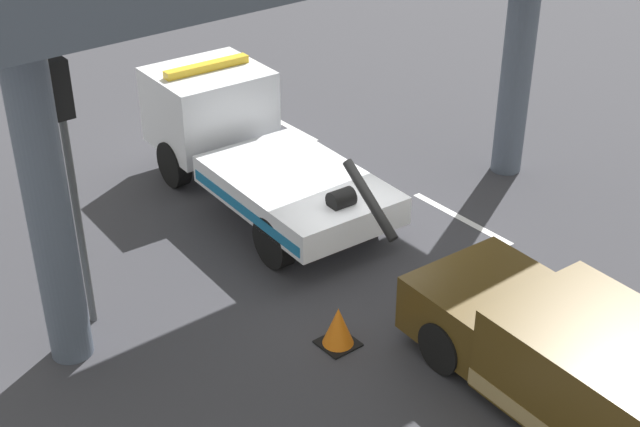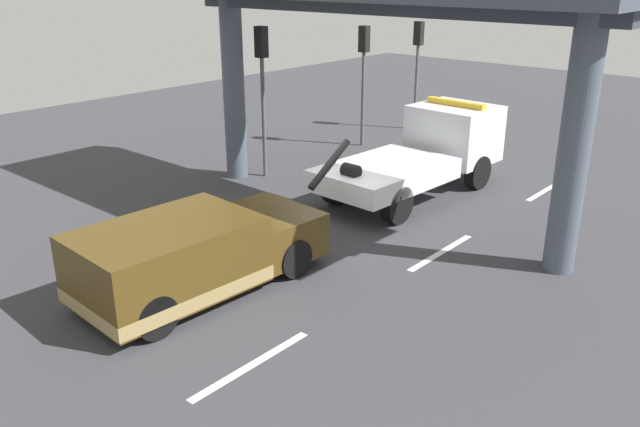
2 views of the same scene
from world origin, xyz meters
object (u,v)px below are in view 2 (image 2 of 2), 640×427
Objects in this scene: towed_van_green at (193,256)px; traffic_cone_orange at (256,212)px; tow_truck_white at (426,150)px; traffic_light_near at (263,69)px; traffic_light_mid at (418,51)px; traffic_light_far at (364,59)px.

towed_van_green reaches higher than traffic_cone_orange.
towed_van_green is (-8.54, 0.04, -0.42)m from tow_truck_white.
towed_van_green is at bearing 179.71° from tow_truck_white.
tow_truck_white is at bearing -0.29° from towed_van_green.
traffic_light_near is (6.45, 4.50, 2.54)m from towed_van_green.
traffic_light_far is at bearing 180.00° from traffic_light_mid.
traffic_light_near is 5.11m from traffic_cone_orange.
traffic_cone_orange is at bearing -166.53° from traffic_light_mid.
traffic_light_mid is (14.95, 4.50, 2.30)m from towed_van_green.
traffic_light_mid is (6.41, 4.55, 1.88)m from tow_truck_white.
traffic_light_mid is at bearing 13.47° from traffic_cone_orange.
tow_truck_white reaches higher than traffic_cone_orange.
traffic_light_near is 6.52× the size of traffic_cone_orange.
tow_truck_white is 1.38× the size of towed_van_green.
traffic_light_mid reaches higher than towed_van_green.
towed_van_green is at bearing -152.84° from traffic_cone_orange.
traffic_light_near reaches higher than traffic_light_far.
tow_truck_white is 10.43× the size of traffic_cone_orange.
traffic_light_near is at bearing 180.00° from traffic_light_far.
traffic_light_near is at bearing 42.00° from traffic_cone_orange.
towed_van_green is at bearing -163.24° from traffic_light_mid.
traffic_light_far reaches higher than traffic_cone_orange.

